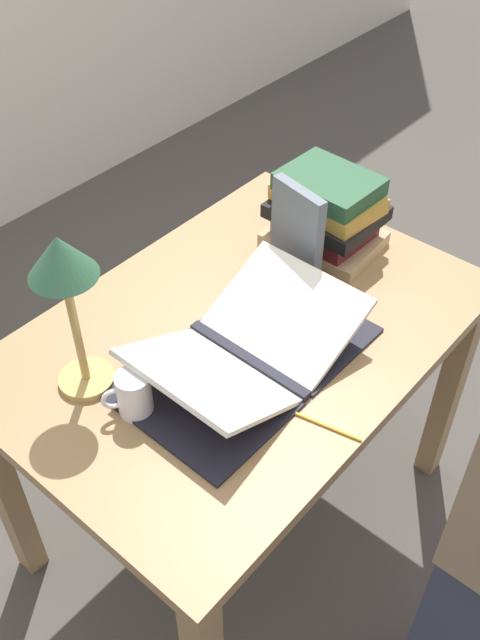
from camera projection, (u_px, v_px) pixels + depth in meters
name	position (u px, v px, depth m)	size (l,w,h in m)	color
ground_plane	(241.00, 510.00, 2.18)	(12.00, 12.00, 0.00)	#47423D
reading_desk	(242.00, 363.00, 1.73)	(1.14, 0.79, 0.77)	#937047
open_book	(248.00, 352.00, 1.55)	(0.57, 0.35, 0.12)	black
book_stack_tall	(326.00, 213.00, 1.82)	(0.24, 0.30, 0.21)	tan
book_standing_upright	(297.00, 235.00, 1.71)	(0.06, 0.16, 0.26)	slate
reading_lamp	(64.00, 277.00, 1.33)	(0.14, 0.14, 0.39)	tan
coffee_mug	(133.00, 394.00, 1.44)	(0.10, 0.08, 0.10)	white
pencil	(326.00, 426.00, 1.44)	(0.04, 0.15, 0.01)	gold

